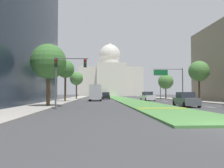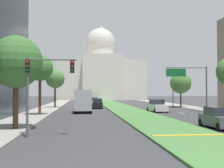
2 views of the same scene
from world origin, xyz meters
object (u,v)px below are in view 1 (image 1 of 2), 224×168
(overhead_guide_sign, at_px, (171,77))
(box_truck_delivery, at_px, (95,93))
(street_tree_right_far, at_px, (166,82))
(traffic_light_near_left, at_px, (64,71))
(street_tree_right_mid, at_px, (199,71))
(sedan_lead_stopped, at_px, (186,100))
(street_tree_left_mid, at_px, (65,69))
(sedan_midblock, at_px, (148,97))
(sedan_distant, at_px, (106,96))
(capitol_building, at_px, (110,79))
(traffic_light_far_right, at_px, (160,86))
(street_tree_left_near, at_px, (49,62))
(city_bus, at_px, (104,92))
(sedan_far_horizon, at_px, (105,95))
(street_tree_left_far, at_px, (76,79))

(overhead_guide_sign, relative_size, box_truck_delivery, 1.02)
(street_tree_right_far, bearing_deg, traffic_light_near_left, -121.35)
(street_tree_right_mid, distance_m, sedan_lead_stopped, 15.15)
(street_tree_left_mid, bearing_deg, traffic_light_near_left, -81.78)
(traffic_light_near_left, bearing_deg, sedan_midblock, 59.26)
(street_tree_right_mid, bearing_deg, sedan_distant, 133.00)
(street_tree_right_far, bearing_deg, box_truck_delivery, -146.92)
(traffic_light_near_left, bearing_deg, box_truck_delivery, 83.01)
(capitol_building, bearing_deg, overhead_guide_sign, -83.78)
(traffic_light_far_right, distance_m, street_tree_left_near, 39.05)
(street_tree_right_mid, relative_size, sedan_lead_stopped, 1.57)
(sedan_midblock, xyz_separation_m, city_bus, (-8.03, 32.91, 0.91))
(street_tree_left_mid, xyz_separation_m, sedan_midblock, (15.90, 5.18, -4.92))
(sedan_midblock, xyz_separation_m, sedan_distant, (-8.11, 10.08, -0.04))
(sedan_distant, bearing_deg, sedan_lead_stopped, -74.12)
(capitol_building, height_order, street_tree_right_far, capitol_building)
(overhead_guide_sign, height_order, box_truck_delivery, overhead_guide_sign)
(traffic_light_far_right, bearing_deg, street_tree_right_far, -55.51)
(traffic_light_near_left, bearing_deg, traffic_light_far_right, 60.95)
(traffic_light_far_right, bearing_deg, sedan_midblock, -116.03)
(sedan_lead_stopped, bearing_deg, sedan_far_horizon, 100.87)
(street_tree_left_far, relative_size, city_bus, 0.63)
(capitol_building, relative_size, street_tree_left_mid, 4.29)
(sedan_lead_stopped, xyz_separation_m, sedan_midblock, (-0.21, 19.18, 0.05))
(traffic_light_far_right, xyz_separation_m, sedan_midblock, (-6.42, -13.14, -2.46))
(sedan_distant, height_order, sedan_far_horizon, sedan_distant)
(street_tree_left_mid, xyz_separation_m, box_truck_delivery, (5.26, 5.07, -4.10))
(sedan_lead_stopped, distance_m, box_truck_delivery, 21.96)
(street_tree_left_near, xyz_separation_m, street_tree_left_far, (0.14, 30.52, 0.01))
(capitol_building, bearing_deg, street_tree_left_mid, -98.62)
(sedan_midblock, distance_m, sedan_far_horizon, 25.62)
(sedan_distant, bearing_deg, box_truck_delivery, -103.97)
(street_tree_right_mid, relative_size, sedan_distant, 1.65)
(street_tree_right_mid, xyz_separation_m, sedan_far_horizon, (-15.79, 31.12, -4.65))
(street_tree_right_mid, xyz_separation_m, box_truck_delivery, (-18.30, 6.72, -3.76))
(capitol_building, distance_m, street_tree_right_mid, 81.66)
(capitol_building, bearing_deg, sedan_midblock, -86.97)
(traffic_light_far_right, bearing_deg, street_tree_right_mid, -86.45)
(box_truck_delivery, bearing_deg, street_tree_right_far, 33.08)
(sedan_midblock, height_order, city_bus, city_bus)
(capitol_building, relative_size, box_truck_delivery, 4.97)
(sedan_midblock, distance_m, sedan_distant, 12.94)
(traffic_light_far_right, height_order, street_tree_left_mid, street_tree_left_mid)
(street_tree_right_mid, distance_m, sedan_midblock, 11.23)
(capitol_building, xyz_separation_m, sedan_distant, (-4.20, -63.84, -8.40))
(street_tree_right_far, height_order, city_bus, street_tree_right_far)
(street_tree_left_near, xyz_separation_m, sedan_distant, (7.65, 29.03, -4.38))
(street_tree_left_far, bearing_deg, sedan_lead_stopped, -62.75)
(sedan_distant, bearing_deg, traffic_light_far_right, 11.89)
(street_tree_right_mid, bearing_deg, capitol_building, 98.15)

